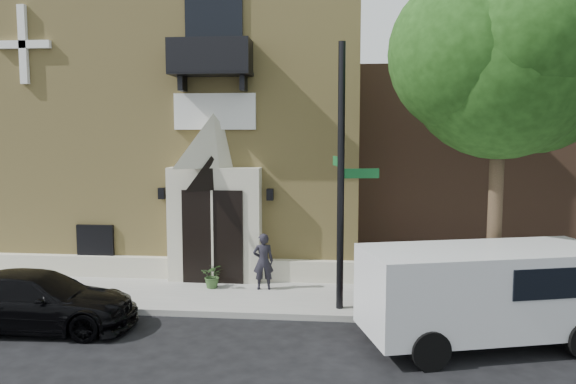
% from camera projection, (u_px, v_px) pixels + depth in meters
% --- Properties ---
extents(ground, '(120.00, 120.00, 0.00)m').
position_uv_depth(ground, '(231.00, 318.00, 13.09)').
color(ground, black).
rests_on(ground, ground).
extents(sidewalk, '(42.00, 3.00, 0.15)m').
position_uv_depth(sidewalk, '(281.00, 298.00, 14.47)').
color(sidewalk, gray).
rests_on(sidewalk, ground).
extents(church, '(12.20, 11.01, 9.30)m').
position_uv_depth(church, '(193.00, 124.00, 20.75)').
color(church, tan).
rests_on(church, ground).
extents(street_tree_left, '(4.97, 4.38, 7.77)m').
position_uv_depth(street_tree_left, '(503.00, 61.00, 12.21)').
color(street_tree_left, '#38281C').
rests_on(street_tree_left, sidewalk).
extents(black_sedan, '(4.45, 1.97, 1.27)m').
position_uv_depth(black_sedan, '(37.00, 301.00, 12.34)').
color(black_sedan, black).
rests_on(black_sedan, ground).
extents(cargo_van, '(5.26, 3.20, 2.01)m').
position_uv_depth(cargo_van, '(493.00, 291.00, 11.35)').
color(cargo_van, silver).
rests_on(cargo_van, ground).
extents(street_sign, '(1.10, 0.98, 6.23)m').
position_uv_depth(street_sign, '(341.00, 177.00, 13.07)').
color(street_sign, black).
rests_on(street_sign, sidewalk).
extents(fire_hydrant, '(0.48, 0.39, 0.85)m').
position_uv_depth(fire_hydrant, '(393.00, 297.00, 12.86)').
color(fire_hydrant, '#B90328').
rests_on(fire_hydrant, sidewalk).
extents(dumpster, '(1.95, 1.36, 1.16)m').
position_uv_depth(dumpster, '(485.00, 287.00, 13.02)').
color(dumpster, '#0E341A').
rests_on(dumpster, sidewalk).
extents(planter, '(0.63, 0.56, 0.67)m').
position_uv_depth(planter, '(213.00, 276.00, 15.10)').
color(planter, '#37572A').
rests_on(planter, sidewalk).
extents(pedestrian_near, '(0.61, 0.46, 1.51)m').
position_uv_depth(pedestrian_near, '(263.00, 261.00, 14.92)').
color(pedestrian_near, black).
rests_on(pedestrian_near, sidewalk).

